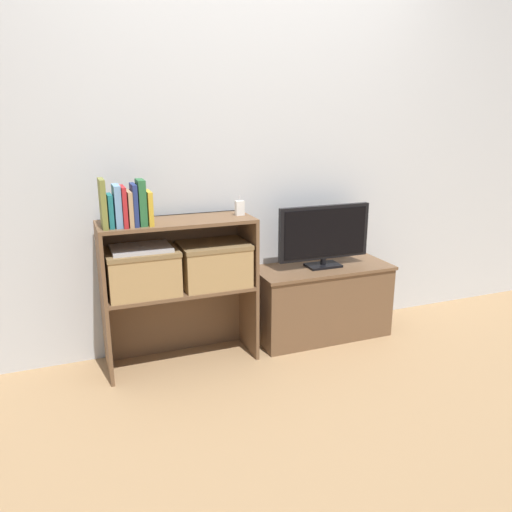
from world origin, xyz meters
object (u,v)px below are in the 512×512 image
Objects in this scene: tv at (324,234)px; book_mustard at (149,208)px; tv_stand at (322,301)px; book_forest at (141,202)px; book_tan at (129,208)px; book_olive at (103,204)px; baby_monitor at (240,208)px; book_teal at (110,211)px; book_skyblue at (117,206)px; book_crimson at (123,206)px; storage_basket_left at (142,270)px; book_navy at (134,205)px; laptop at (141,248)px; storage_basket_right at (214,262)px.

book_mustard reaches higher than tv.
tv_stand is 1.37m from book_forest.
book_tan reaches higher than book_mustard.
book_tan reaches higher than tv_stand.
book_olive reaches higher than book_mustard.
book_forest is at bearing -173.93° from baby_monitor.
tv is 3.60× the size of book_teal.
book_skyblue is 0.03m from book_crimson.
book_olive reaches higher than book_skyblue.
book_mustard is (-1.11, -0.08, 0.71)m from tv_stand.
book_tan is 0.10m from book_mustard.
book_skyblue is (0.07, 0.00, -0.02)m from book_olive.
baby_monitor is (-0.58, -0.02, 0.21)m from tv.
book_forest reaches higher than storage_basket_left.
book_navy reaches higher than tv_stand.
storage_basket_left is 0.13m from laptop.
book_teal is at bearing -176.68° from tv.
book_forest is 0.61× the size of storage_basket_right.
book_navy is at bearing -176.26° from tv_stand.
tv is 1.19m from book_forest.
book_forest reaches higher than book_tan.
storage_basket_left is (-1.16, -0.03, 0.36)m from tv_stand.
book_mustard is at bearing -176.00° from tv_stand.
book_tan is (0.06, 0.00, -0.02)m from book_skyblue.
book_olive reaches higher than baby_monitor.
book_forest is at bearing 0.00° from book_navy.
storage_basket_left is (0.05, 0.05, -0.36)m from book_tan.
book_forest is 0.56m from storage_basket_right.
storage_basket_left is (-0.01, 0.05, -0.39)m from book_forest.
tv_stand is 5.18× the size of book_teal.
book_forest is at bearing -76.00° from laptop.
book_navy is 0.26m from laptop.
laptop is at bearing 29.08° from book_crimson.
book_navy is (0.06, 0.00, 0.00)m from book_crimson.
book_teal is at bearing 180.00° from book_crimson.
storage_basket_left is at bearing 16.89° from book_teal.
book_forest is at bearing 180.00° from book_mustard.
book_teal reaches higher than laptop.
book_mustard is 0.24m from laptop.
book_mustard is at bearing 0.00° from book_tan.
tv is 1.16m from laptop.
tv is at bearing 3.32° from book_teal.
book_mustard is 0.54m from baby_monitor.
baby_monitor is (-0.58, -0.02, 0.67)m from tv_stand.
laptop is (-0.05, 0.05, -0.23)m from book_mustard.
tv is at bearing 3.59° from book_tan.
storage_basket_left is 1.22× the size of laptop.
book_olive is 0.65× the size of storage_basket_left.
book_tan reaches higher than storage_basket_left.
book_skyblue reaches higher than book_mustard.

